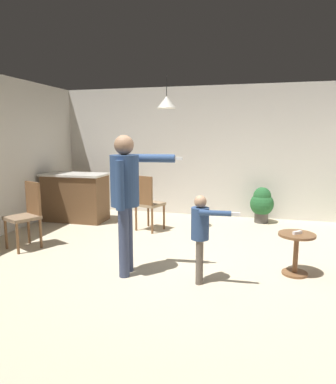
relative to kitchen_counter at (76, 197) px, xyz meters
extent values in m
plane|color=beige|center=(2.45, -2.03, -0.48)|extent=(7.68, 7.68, 0.00)
cube|color=beige|center=(2.45, 1.17, 0.87)|extent=(6.40, 0.10, 2.70)
cube|color=brown|center=(0.00, 0.00, -0.02)|extent=(1.20, 0.60, 0.91)
cube|color=beige|center=(0.00, 0.00, 0.45)|extent=(1.26, 0.66, 0.04)
cylinder|color=brown|center=(4.00, -1.83, 0.03)|extent=(0.44, 0.44, 0.03)
cylinder|color=brown|center=(4.00, -1.83, -0.23)|extent=(0.06, 0.06, 0.49)
cylinder|color=brown|center=(4.00, -1.83, -0.46)|extent=(0.31, 0.31, 0.03)
cylinder|color=#384260|center=(1.97, -2.24, -0.05)|extent=(0.13, 0.13, 0.86)
cylinder|color=#384260|center=(1.99, -2.41, -0.05)|extent=(0.13, 0.13, 0.86)
cylinder|color=navy|center=(1.98, -2.32, 0.69)|extent=(0.34, 0.34, 0.61)
sphere|color=#9E7556|center=(1.98, -2.32, 1.11)|extent=(0.23, 0.23, 0.23)
cylinder|color=navy|center=(2.25, -2.10, 0.94)|extent=(0.58, 0.15, 0.10)
cube|color=white|center=(2.56, -2.07, 0.94)|extent=(0.13, 0.05, 0.04)
cylinder|color=navy|center=(2.00, -2.52, 0.65)|extent=(0.10, 0.10, 0.57)
cylinder|color=#60564C|center=(2.89, -2.30, -0.22)|extent=(0.08, 0.08, 0.52)
cylinder|color=#60564C|center=(2.90, -2.41, -0.22)|extent=(0.08, 0.08, 0.52)
cylinder|color=navy|center=(2.90, -2.35, 0.23)|extent=(0.21, 0.21, 0.37)
sphere|color=tan|center=(2.90, -2.35, 0.48)|extent=(0.14, 0.14, 0.14)
cylinder|color=navy|center=(2.89, -2.23, 0.21)|extent=(0.06, 0.06, 0.35)
cylinder|color=navy|center=(3.08, -2.46, 0.38)|extent=(0.35, 0.08, 0.06)
cube|color=white|center=(3.28, -2.45, 0.38)|extent=(0.13, 0.04, 0.04)
cylinder|color=brown|center=(1.43, -0.42, -0.25)|extent=(0.04, 0.04, 0.45)
cylinder|color=brown|center=(1.77, -0.54, -0.25)|extent=(0.04, 0.04, 0.45)
cylinder|color=brown|center=(1.55, -0.08, -0.25)|extent=(0.04, 0.04, 0.45)
cylinder|color=brown|center=(1.89, -0.20, -0.25)|extent=(0.04, 0.04, 0.45)
cube|color=#997F60|center=(1.66, -0.31, 0.00)|extent=(0.54, 0.54, 0.05)
cube|color=brown|center=(1.59, -0.49, 0.27)|extent=(0.37, 0.16, 0.50)
cylinder|color=brown|center=(0.36, -1.71, -0.25)|extent=(0.04, 0.04, 0.45)
cylinder|color=brown|center=(0.04, -1.56, -0.25)|extent=(0.04, 0.04, 0.45)
cylinder|color=brown|center=(0.20, -2.04, -0.25)|extent=(0.04, 0.04, 0.45)
cylinder|color=brown|center=(-0.12, -1.88, -0.25)|extent=(0.04, 0.04, 0.45)
cube|color=#7F664C|center=(0.12, -1.80, 0.00)|extent=(0.56, 0.56, 0.05)
cube|color=brown|center=(0.20, -1.63, 0.27)|extent=(0.36, 0.20, 0.50)
cylinder|color=#4C4742|center=(3.61, 0.76, -0.37)|extent=(0.27, 0.27, 0.21)
sphere|color=#235B2D|center=(3.61, 0.76, -0.11)|extent=(0.46, 0.46, 0.46)
sphere|color=#235B2D|center=(3.61, 0.76, 0.05)|extent=(0.34, 0.34, 0.34)
cube|color=white|center=(4.00, -1.85, 0.06)|extent=(0.12, 0.11, 0.04)
cone|color=silver|center=(1.97, -0.34, 1.77)|extent=(0.32, 0.32, 0.20)
cylinder|color=black|center=(1.97, -0.34, 2.04)|extent=(0.01, 0.01, 0.36)
camera|label=1|loc=(3.51, -6.17, 1.22)|focal=32.58mm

